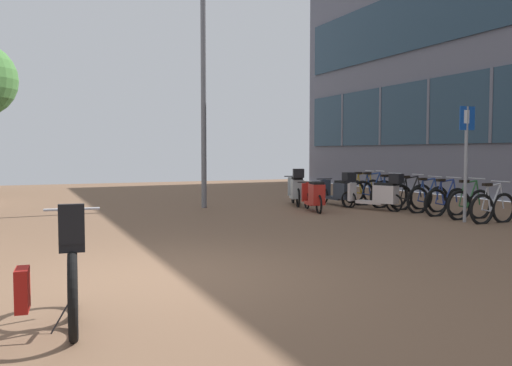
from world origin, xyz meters
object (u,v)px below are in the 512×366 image
bicycle_foreground (69,281)px  bicycle_rack_04 (411,197)px  bicycle_rack_05 (389,195)px  bicycle_rack_06 (373,193)px  scooter_near (380,194)px  parking_sign (466,151)px  scooter_far (314,196)px  lamp_post (203,76)px  bicycle_rack_07 (363,191)px  bicycle_rack_03 (428,199)px  bicycle_rack_00 (493,208)px  bicycle_rack_02 (446,202)px  scooter_mid (296,189)px  bicycle_rack_01 (469,204)px  scooter_extra (340,190)px

bicycle_foreground → bicycle_rack_04: bearing=35.8°
bicycle_rack_05 → bicycle_rack_06: bicycle_rack_06 is taller
bicycle_rack_04 → scooter_near: size_ratio=0.77×
bicycle_rack_04 → parking_sign: 2.79m
parking_sign → bicycle_foreground: bearing=-154.5°
scooter_far → lamp_post: bearing=138.1°
bicycle_rack_07 → parking_sign: bearing=-97.0°
lamp_post → bicycle_rack_03: bearing=-35.1°
bicycle_rack_00 → bicycle_rack_02: size_ratio=0.97×
scooter_mid → parking_sign: bearing=-70.2°
bicycle_rack_07 → scooter_mid: 2.22m
bicycle_rack_07 → scooter_far: bicycle_rack_07 is taller
bicycle_rack_05 → scooter_mid: (-2.07, 1.42, 0.14)m
scooter_mid → parking_sign: 4.99m
bicycle_rack_07 → scooter_near: bearing=-113.2°
bicycle_rack_02 → bicycle_rack_04: size_ratio=1.01×
bicycle_rack_07 → scooter_far: (-2.51, -1.52, 0.05)m
bicycle_rack_00 → scooter_near: size_ratio=0.76×
bicycle_foreground → bicycle_rack_00: bicycle_foreground is taller
scooter_far → bicycle_rack_00: bearing=-55.4°
bicycle_rack_00 → bicycle_rack_07: bicycle_rack_07 is taller
bicycle_rack_06 → parking_sign: 4.06m
bicycle_rack_01 → scooter_near: bearing=107.8°
bicycle_rack_06 → bicycle_foreground: bearing=-138.1°
bicycle_rack_05 → scooter_far: 2.36m
bicycle_rack_06 → scooter_near: bearing=-118.4°
bicycle_rack_06 → scooter_mid: 2.18m
bicycle_rack_04 → scooter_far: bearing=166.8°
bicycle_rack_00 → scooter_mid: scooter_mid is taller
bicycle_rack_04 → lamp_post: 6.29m
bicycle_rack_04 → bicycle_rack_06: bicycle_rack_06 is taller
bicycle_foreground → bicycle_rack_00: 9.45m
bicycle_rack_04 → scooter_mid: scooter_mid is taller
bicycle_rack_07 → scooter_near: size_ratio=0.80×
bicycle_rack_02 → bicycle_rack_06: 2.82m
bicycle_rack_03 → parking_sign: size_ratio=0.53×
bicycle_rack_05 → bicycle_rack_07: size_ratio=0.96×
scooter_near → scooter_far: (-1.67, 0.42, -0.03)m
parking_sign → bicycle_rack_02: bearing=66.5°
scooter_near → scooter_extra: bearing=101.8°
scooter_far → bicycle_foreground: bearing=-132.3°
bicycle_foreground → lamp_post: lamp_post is taller
bicycle_rack_01 → parking_sign: bearing=-143.8°
bicycle_foreground → bicycle_rack_05: bicycle_foreground is taller
bicycle_rack_03 → bicycle_rack_02: bearing=-95.4°
bicycle_rack_02 → scooter_far: bearing=140.1°
bicycle_rack_06 → scooter_extra: bearing=169.0°
bicycle_rack_01 → bicycle_rack_02: (-0.01, 0.71, -0.00)m
bicycle_rack_01 → bicycle_rack_02: size_ratio=0.98×
bicycle_rack_06 → parking_sign: parking_sign is taller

